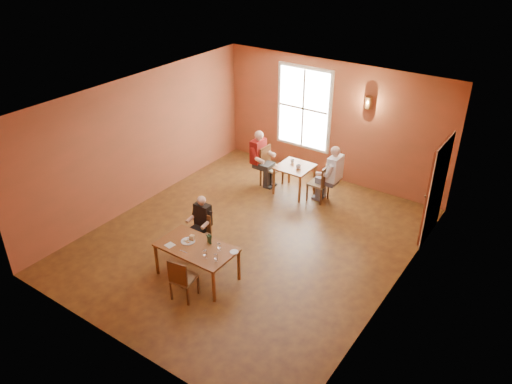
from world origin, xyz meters
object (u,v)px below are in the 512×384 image
Objects in this scene: chair_diner_main at (199,234)px; chair_diner_white at (318,183)px; main_table at (197,262)px; chair_empty at (184,277)px; diner_main at (198,228)px; diner_white at (320,174)px; second_table at (294,179)px; diner_maroon at (271,160)px; chair_diner_maroon at (272,167)px.

chair_diner_white reaches higher than chair_diner_main.
chair_empty reaches higher than main_table.
chair_diner_main is 0.72× the size of diner_main.
chair_diner_main is 3.33m from diner_white.
diner_main is 1.38× the size of second_table.
diner_maroon is (-0.37, 3.19, 0.13)m from diner_main.
diner_white reaches higher than diner_main.
chair_diner_white is at bearing 0.00° from second_table.
diner_main is (0.00, -0.03, 0.15)m from chair_diner_main.
chair_diner_main is (-0.50, 0.65, 0.06)m from main_table.
chair_empty is at bearing -85.10° from second_table.
diner_main is at bearing 128.88° from main_table.
second_table is 0.58× the size of diner_maroon.
diner_main is at bearing 110.82° from chair_empty.
diner_white is at bearing 76.95° from chair_empty.
second_table is 0.67m from chair_diner_maroon.
chair_diner_white is at bearing 90.00° from diner_white.
second_table is 0.76m from diner_white.
chair_diner_white reaches higher than main_table.
main_table is 3.91m from chair_diner_maroon.
diner_main reaches higher than main_table.
second_table is (0.31, 3.19, -0.20)m from diner_main.
chair_diner_white is (0.96, 3.19, -0.09)m from diner_main.
chair_diner_white reaches higher than chair_empty.
chair_diner_main reaches higher than second_table.
diner_maroon is (-0.37, 3.16, 0.28)m from chair_diner_main.
diner_main reaches higher than chair_diner_main.
second_table is at bearing 90.00° from chair_diner_maroon.
diner_white is (0.99, 3.16, 0.29)m from chair_diner_main.
chair_diner_maroon is 0.73× the size of diner_maroon.
main_table is 0.82m from diner_main.
chair_diner_maroon reaches higher than main_table.
chair_diner_maroon is at bearing 90.00° from chair_diner_white.
diner_main is 1.37m from chair_empty.
chair_diner_main is 0.87× the size of chair_diner_white.
chair_diner_maroon is at bearing 180.00° from second_table.
diner_maroon is at bearing 90.00° from chair_diner_white.
chair_diner_main is 3.18m from second_table.
chair_empty reaches higher than chair_diner_main.
diner_white reaches higher than diner_maroon.
second_table is (0.31, 3.16, -0.05)m from chair_diner_main.
diner_white is at bearing 90.00° from chair_diner_maroon.
diner_maroon reaches higher than chair_empty.
diner_main is 3.35m from diner_white.
main_table is 1.82× the size of second_table.
chair_diner_main is 0.93× the size of chair_empty.
chair_diner_maroon is (-1.03, 4.38, 0.07)m from chair_empty.
main_table is 1.70× the size of chair_empty.
chair_diner_maroon is at bearing 94.12° from chair_empty.
chair_diner_main is at bearing -90.00° from diner_main.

